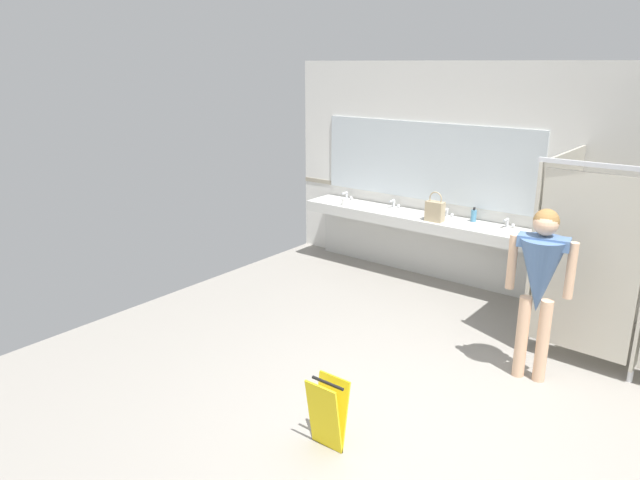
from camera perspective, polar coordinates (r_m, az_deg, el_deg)
ground_plane at (r=4.95m, az=9.55°, el=-18.02°), size 7.60×6.96×0.10m
wall_back at (r=7.23m, az=22.82°, el=4.77°), size 7.60×0.12×2.80m
wall_back_tile_band at (r=7.25m, az=22.36°, el=2.00°), size 7.60×0.01×0.06m
vanity_counter at (r=7.81m, az=9.35°, el=0.94°), size 3.19×0.53×0.98m
mirror_panel at (r=7.78m, az=10.35°, el=7.60°), size 3.09×0.02×1.02m
person_standing at (r=5.40m, az=20.82°, el=-3.26°), size 0.56×0.46×1.60m
handbag at (r=7.36m, az=11.24°, el=2.86°), size 0.23×0.12×0.38m
soap_dispenser at (r=7.47m, az=14.89°, el=2.34°), size 0.07×0.07×0.18m
paper_cup at (r=8.09m, az=2.40°, el=3.78°), size 0.07×0.07×0.09m
wet_floor_sign at (r=4.48m, az=0.74°, el=-16.67°), size 0.28×0.19×0.56m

